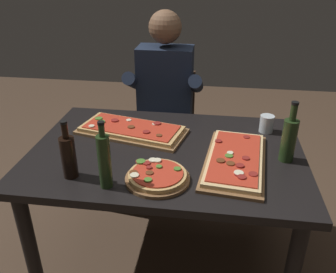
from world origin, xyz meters
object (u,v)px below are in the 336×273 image
object	(u,v)px
dining_table	(167,165)
diner_chair	(167,123)
pizza_round_far	(156,176)
seated_diner	(164,98)
pizza_rectangular_front	(132,130)
vinegar_bottle_green	(104,160)
wine_bottle_dark	(68,156)
oil_bottle_amber	(289,138)
tumbler_near_camera	(267,124)
pizza_rectangular_left	(235,160)

from	to	relation	value
dining_table	diner_chair	world-z (taller)	diner_chair
pizza_round_far	seated_diner	size ratio (longest dim) A/B	0.22
pizza_rectangular_front	vinegar_bottle_green	world-z (taller)	vinegar_bottle_green
diner_chair	vinegar_bottle_green	bearing A→B (deg)	-94.27
pizza_rectangular_front	wine_bottle_dark	xyz separation A→B (m)	(-0.17, -0.47, 0.09)
pizza_rectangular_front	oil_bottle_amber	world-z (taller)	oil_bottle_amber
pizza_rectangular_front	diner_chair	world-z (taller)	diner_chair
vinegar_bottle_green	diner_chair	bearing A→B (deg)	85.73
dining_table	oil_bottle_amber	distance (m)	0.63
dining_table	diner_chair	xyz separation A→B (m)	(-0.12, 0.86, -0.16)
pizza_round_far	diner_chair	size ratio (longest dim) A/B	0.33
pizza_round_far	vinegar_bottle_green	size ratio (longest dim) A/B	0.94
tumbler_near_camera	seated_diner	distance (m)	0.79
dining_table	tumbler_near_camera	bearing A→B (deg)	28.51
pizza_rectangular_front	vinegar_bottle_green	bearing A→B (deg)	-88.68
wine_bottle_dark	pizza_round_far	bearing A→B (deg)	3.09
pizza_rectangular_front	tumbler_near_camera	bearing A→B (deg)	9.43
dining_table	pizza_rectangular_front	size ratio (longest dim) A/B	2.16
pizza_round_far	vinegar_bottle_green	xyz separation A→B (m)	(-0.21, -0.07, 0.11)
wine_bottle_dark	seated_diner	xyz separation A→B (m)	(0.27, 1.04, -0.10)
dining_table	seated_diner	bearing A→B (deg)	99.39
pizza_round_far	seated_diner	distance (m)	1.03
pizza_rectangular_front	oil_bottle_amber	bearing A→B (deg)	-12.76
pizza_round_far	tumbler_near_camera	size ratio (longest dim) A/B	2.99
oil_bottle_amber	pizza_rectangular_front	bearing A→B (deg)	167.24
wine_bottle_dark	seated_diner	world-z (taller)	seated_diner
tumbler_near_camera	wine_bottle_dark	bearing A→B (deg)	-147.33
oil_bottle_amber	seated_diner	bearing A→B (deg)	133.38
dining_table	tumbler_near_camera	distance (m)	0.62
oil_bottle_amber	diner_chair	world-z (taller)	oil_bottle_amber
oil_bottle_amber	diner_chair	bearing A→B (deg)	129.20
dining_table	seated_diner	size ratio (longest dim) A/B	1.05
tumbler_near_camera	seated_diner	size ratio (longest dim) A/B	0.07
seated_diner	dining_table	bearing A→B (deg)	-80.61
pizza_rectangular_left	wine_bottle_dark	distance (m)	0.78
pizza_rectangular_front	pizza_rectangular_left	size ratio (longest dim) A/B	1.07
pizza_round_far	vinegar_bottle_green	bearing A→B (deg)	-160.10
wine_bottle_dark	vinegar_bottle_green	world-z (taller)	vinegar_bottle_green
pizza_rectangular_left	wine_bottle_dark	xyz separation A→B (m)	(-0.74, -0.22, 0.09)
oil_bottle_amber	tumbler_near_camera	bearing A→B (deg)	101.49
pizza_rectangular_left	diner_chair	size ratio (longest dim) A/B	0.69
seated_diner	pizza_rectangular_front	bearing A→B (deg)	-100.18
pizza_rectangular_front	seated_diner	distance (m)	0.58
wine_bottle_dark	seated_diner	size ratio (longest dim) A/B	0.21
dining_table	oil_bottle_amber	bearing A→B (deg)	-2.14
wine_bottle_dark	seated_diner	distance (m)	1.08
wine_bottle_dark	vinegar_bottle_green	bearing A→B (deg)	-16.31
diner_chair	seated_diner	size ratio (longest dim) A/B	0.65
dining_table	wine_bottle_dark	size ratio (longest dim) A/B	5.09
dining_table	pizza_rectangular_left	xyz separation A→B (m)	(0.35, -0.09, 0.12)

